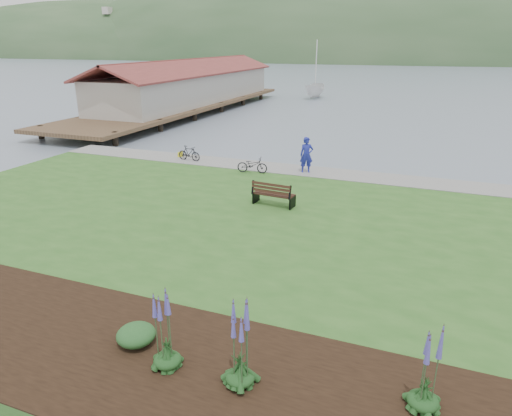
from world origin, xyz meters
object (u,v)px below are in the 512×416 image
(park_bench, at_px, (273,194))
(sailboat, at_px, (315,98))
(person, at_px, (307,152))
(bicycle_a, at_px, (252,165))

(park_bench, height_order, sailboat, sailboat)
(person, bearing_deg, bicycle_a, 179.78)
(park_bench, distance_m, sailboat, 43.73)
(person, relative_size, bicycle_a, 1.37)
(park_bench, distance_m, bicycle_a, 5.41)
(park_bench, relative_size, bicycle_a, 1.12)
(sailboat, bearing_deg, bicycle_a, -78.18)
(park_bench, relative_size, person, 0.82)
(bicycle_a, bearing_deg, person, -76.78)
(park_bench, height_order, person, person)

